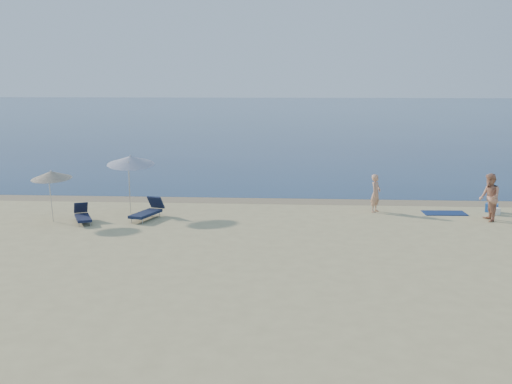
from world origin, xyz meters
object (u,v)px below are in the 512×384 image
person_right (490,197)px  blue_cooler (492,208)px  umbrella_near (131,160)px  person_left (376,193)px

person_right → blue_cooler: 2.01m
person_right → umbrella_near: 14.37m
person_right → umbrella_near: size_ratio=0.74×
blue_cooler → person_left: bearing=-155.1°
person_right → umbrella_near: bearing=-95.1°
person_right → blue_cooler: size_ratio=3.74×
blue_cooler → umbrella_near: 15.11m
blue_cooler → umbrella_near: bearing=-154.5°
umbrella_near → person_right: bearing=-13.3°
blue_cooler → umbrella_near: (-14.93, -1.14, 2.01)m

